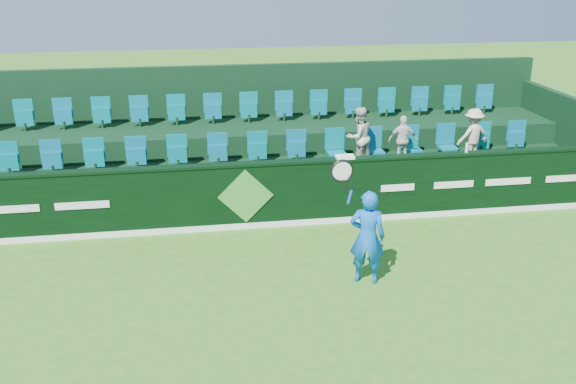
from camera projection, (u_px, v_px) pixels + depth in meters
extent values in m
plane|color=#296E1A|center=(273.00, 337.00, 9.21)|extent=(60.00, 60.00, 0.00)
cube|color=black|center=(245.00, 197.00, 12.68)|extent=(16.00, 0.20, 1.30)
cube|color=black|center=(244.00, 164.00, 12.45)|extent=(16.00, 0.24, 0.05)
cube|color=white|center=(246.00, 226.00, 12.79)|extent=(16.00, 0.02, 0.12)
cube|color=#3B8631|center=(246.00, 196.00, 12.56)|extent=(1.10, 0.02, 1.10)
cube|color=white|center=(16.00, 209.00, 11.93)|extent=(0.85, 0.01, 0.14)
cube|color=white|center=(82.00, 205.00, 12.11)|extent=(1.00, 0.01, 0.14)
cube|color=white|center=(398.00, 188.00, 13.02)|extent=(0.70, 0.01, 0.14)
cube|color=white|center=(454.00, 185.00, 13.20)|extent=(0.85, 0.01, 0.14)
cube|color=white|center=(508.00, 182.00, 13.37)|extent=(1.00, 0.01, 0.14)
cube|color=white|center=(561.00, 179.00, 13.55)|extent=(0.70, 0.01, 0.14)
cube|color=black|center=(241.00, 190.00, 13.79)|extent=(16.00, 2.00, 0.80)
cube|color=black|center=(233.00, 153.00, 15.46)|extent=(16.00, 1.80, 1.30)
cube|color=black|center=(230.00, 117.00, 16.16)|extent=(16.00, 0.20, 2.60)
cube|color=black|center=(561.00, 136.00, 15.57)|extent=(0.20, 4.00, 2.00)
cube|color=#016977|center=(238.00, 153.00, 13.92)|extent=(13.50, 0.50, 0.60)
cube|color=#016977|center=(231.00, 112.00, 15.41)|extent=(13.50, 0.50, 0.60)
imported|color=blue|center=(367.00, 237.00, 10.50)|extent=(0.68, 0.56, 1.61)
cylinder|color=#143FBF|center=(350.00, 197.00, 10.09)|extent=(0.09, 0.04, 0.22)
cylinder|color=black|center=(346.00, 185.00, 10.01)|extent=(0.08, 0.03, 0.20)
torus|color=black|center=(342.00, 171.00, 9.92)|extent=(0.45, 0.04, 0.45)
cylinder|color=silver|center=(342.00, 171.00, 9.92)|extent=(0.37, 0.01, 0.37)
imported|color=beige|center=(359.00, 137.00, 13.82)|extent=(0.78, 0.71, 1.31)
imported|color=silver|center=(403.00, 140.00, 14.01)|extent=(0.67, 0.37, 1.08)
imported|color=beige|center=(473.00, 135.00, 14.23)|extent=(0.84, 0.61, 1.18)
cube|color=white|center=(345.00, 157.00, 12.73)|extent=(0.36, 0.23, 0.05)
cylinder|color=silver|center=(467.00, 148.00, 13.08)|extent=(0.06, 0.06, 0.20)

